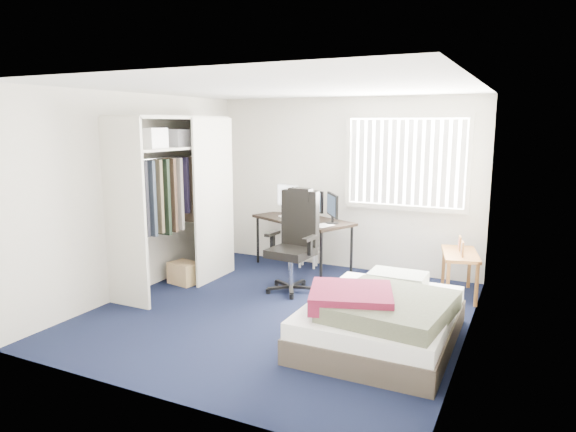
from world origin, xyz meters
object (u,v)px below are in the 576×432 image
at_px(desk, 304,217).
at_px(nightstand, 460,258).
at_px(bed, 381,317).
at_px(office_chair, 294,252).

xyz_separation_m(desk, nightstand, (2.24, -0.28, -0.29)).
bearing_deg(desk, nightstand, -7.21).
bearing_deg(bed, desk, 130.17).
xyz_separation_m(desk, bed, (1.75, -2.08, -0.52)).
distance_m(desk, office_chair, 1.03).
bearing_deg(nightstand, desk, 172.79).
bearing_deg(bed, office_chair, 142.42).
distance_m(desk, nightstand, 2.28).
height_order(desk, office_chair, office_chair).
relative_size(desk, bed, 0.92).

